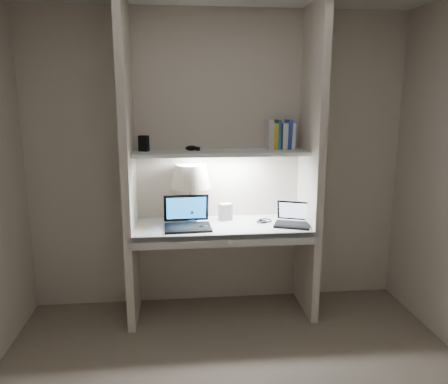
{
  "coord_description": "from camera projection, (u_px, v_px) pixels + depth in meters",
  "views": [
    {
      "loc": [
        -0.34,
        -2.19,
        1.78
      ],
      "look_at": [
        0.0,
        1.05,
        1.08
      ],
      "focal_mm": 35.0,
      "sensor_mm": 36.0,
      "label": 1
    }
  ],
  "objects": [
    {
      "name": "table_lamp",
      "position": [
        191.0,
        183.0,
        3.62
      ],
      "size": [
        0.33,
        0.33,
        0.48
      ],
      "color": "white",
      "rests_on": "desk"
    },
    {
      "name": "alcove_panel_right",
      "position": [
        311.0,
        165.0,
        3.54
      ],
      "size": [
        0.06,
        0.55,
        2.5
      ],
      "primitive_type": "cube",
      "color": "beige",
      "rests_on": "floor"
    },
    {
      "name": "sticky_note",
      "position": [
        142.0,
        228.0,
        3.47
      ],
      "size": [
        0.07,
        0.07,
        0.0
      ],
      "primitive_type": "cube",
      "rotation": [
        0.0,
        0.0,
        -0.06
      ],
      "color": "yellow",
      "rests_on": "desk"
    },
    {
      "name": "laptop_netbook",
      "position": [
        293.0,
        220.0,
        3.56
      ],
      "size": [
        0.35,
        0.33,
        0.18
      ],
      "rotation": [
        0.0,
        0.0,
        -0.37
      ],
      "color": "black",
      "rests_on": "desk"
    },
    {
      "name": "desk",
      "position": [
        222.0,
        227.0,
        3.57
      ],
      "size": [
        1.4,
        0.55,
        0.04
      ],
      "primitive_type": "cube",
      "color": "white",
      "rests_on": "alcove_panel_left"
    },
    {
      "name": "cable_coil",
      "position": [
        265.0,
        220.0,
        3.67
      ],
      "size": [
        0.14,
        0.14,
        0.01
      ],
      "primitive_type": "torus",
      "rotation": [
        0.0,
        0.0,
        -0.25
      ],
      "color": "black",
      "rests_on": "desk"
    },
    {
      "name": "speaker",
      "position": [
        225.0,
        212.0,
        3.69
      ],
      "size": [
        0.12,
        0.1,
        0.14
      ],
      "primitive_type": "cube",
      "rotation": [
        0.0,
        0.0,
        0.37
      ],
      "color": "silver",
      "rests_on": "desk"
    },
    {
      "name": "shelf_gadget",
      "position": [
        191.0,
        148.0,
        3.53
      ],
      "size": [
        0.12,
        0.1,
        0.04
      ],
      "primitive_type": "ellipsoid",
      "rotation": [
        0.0,
        0.0,
        0.34
      ],
      "color": "black",
      "rests_on": "shelf"
    },
    {
      "name": "strip_light",
      "position": [
        220.0,
        155.0,
        3.54
      ],
      "size": [
        0.6,
        0.04,
        0.02
      ],
      "primitive_type": "cube",
      "color": "white",
      "rests_on": "shelf"
    },
    {
      "name": "alcove_panel_left",
      "position": [
        128.0,
        168.0,
        3.39
      ],
      "size": [
        0.06,
        0.55,
        2.5
      ],
      "primitive_type": "cube",
      "color": "beige",
      "rests_on": "floor"
    },
    {
      "name": "laptop_main",
      "position": [
        187.0,
        220.0,
        3.5
      ],
      "size": [
        0.38,
        0.33,
        0.25
      ],
      "rotation": [
        0.0,
        0.0,
        0.05
      ],
      "color": "black",
      "rests_on": "desk"
    },
    {
      "name": "mouse",
      "position": [
        203.0,
        227.0,
        3.46
      ],
      "size": [
        0.09,
        0.06,
        0.03
      ],
      "primitive_type": "ellipsoid",
      "rotation": [
        0.0,
        0.0,
        0.07
      ],
      "color": "black",
      "rests_on": "desk"
    },
    {
      "name": "back_wall",
      "position": [
        218.0,
        162.0,
        3.73
      ],
      "size": [
        3.2,
        0.01,
        2.5
      ],
      "primitive_type": "cube",
      "color": "beige",
      "rests_on": "floor"
    },
    {
      "name": "shelf_box",
      "position": [
        144.0,
        143.0,
        3.5
      ],
      "size": [
        0.09,
        0.08,
        0.13
      ],
      "primitive_type": "cube",
      "rotation": [
        0.0,
        0.0,
        -0.4
      ],
      "color": "black",
      "rests_on": "shelf"
    },
    {
      "name": "desk_apron",
      "position": [
        225.0,
        241.0,
        3.32
      ],
      "size": [
        1.46,
        0.03,
        0.1
      ],
      "primitive_type": "cube",
      "color": "silver",
      "rests_on": "desk"
    },
    {
      "name": "shelf",
      "position": [
        220.0,
        153.0,
        3.54
      ],
      "size": [
        1.4,
        0.36,
        0.03
      ],
      "primitive_type": "cube",
      "color": "silver",
      "rests_on": "back_wall"
    },
    {
      "name": "book_row",
      "position": [
        280.0,
        135.0,
        3.66
      ],
      "size": [
        0.23,
        0.16,
        0.24
      ],
      "color": "white",
      "rests_on": "shelf"
    }
  ]
}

